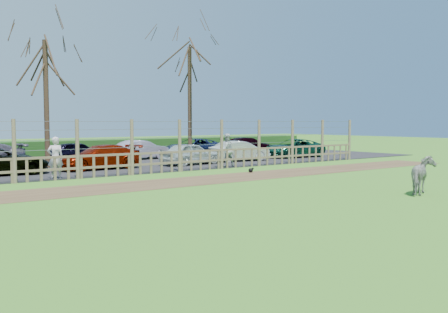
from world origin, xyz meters
TOP-DOWN VIEW (x-y plane):
  - ground at (0.00, 0.00)m, footprint 120.00×120.00m
  - dirt_strip at (0.00, 4.50)m, footprint 34.00×2.80m
  - asphalt at (0.00, 14.50)m, footprint 44.00×13.00m
  - hedge at (0.00, 21.50)m, footprint 46.00×2.00m
  - fence at (0.00, 8.00)m, footprint 30.16×0.16m
  - tree_mid at (-2.00, 13.50)m, footprint 4.80×4.80m
  - tree_right at (7.00, 14.00)m, footprint 4.80×4.80m
  - zebra at (4.92, -3.16)m, footprint 1.64×1.25m
  - visitor_a at (-3.27, 8.45)m, footprint 0.71×0.55m
  - visitor_b at (5.66, 8.47)m, footprint 0.93×0.78m
  - crow at (4.96, 5.65)m, footprint 0.29×0.21m
  - car_3 at (-0.20, 11.14)m, footprint 4.22×1.89m
  - car_4 at (4.86, 10.66)m, footprint 3.65×1.78m
  - car_5 at (8.56, 10.96)m, footprint 3.77×1.69m
  - car_6 at (13.42, 11.32)m, footprint 4.44×2.27m
  - car_10 at (0.44, 15.75)m, footprint 3.59×1.61m
  - car_11 at (4.50, 15.82)m, footprint 3.76×1.67m
  - car_12 at (8.66, 16.11)m, footprint 4.51×2.44m
  - car_13 at (13.39, 15.96)m, footprint 4.24×1.95m

SIDE VIEW (x-z plane):
  - ground at x=0.00m, z-range 0.00..0.00m
  - dirt_strip at x=0.00m, z-range 0.00..0.01m
  - asphalt at x=0.00m, z-range 0.00..0.04m
  - crow at x=4.96m, z-range 0.00..0.23m
  - hedge at x=0.00m, z-range 0.00..1.10m
  - zebra at x=4.92m, z-range 0.00..1.26m
  - car_3 at x=-0.20m, z-range 0.04..1.24m
  - car_4 at x=4.86m, z-range 0.04..1.24m
  - car_5 at x=8.56m, z-range 0.04..1.24m
  - car_6 at x=13.42m, z-range 0.04..1.24m
  - car_10 at x=0.44m, z-range 0.04..1.24m
  - car_11 at x=4.50m, z-range 0.04..1.24m
  - car_12 at x=8.66m, z-range 0.04..1.24m
  - car_13 at x=13.39m, z-range 0.04..1.24m
  - fence at x=0.00m, z-range -0.45..2.05m
  - visitor_a at x=-3.27m, z-range 0.04..1.76m
  - visitor_b at x=5.66m, z-range 0.04..1.76m
  - tree_mid at x=-2.00m, z-range 1.45..8.28m
  - tree_right at x=7.00m, z-range 1.57..8.92m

